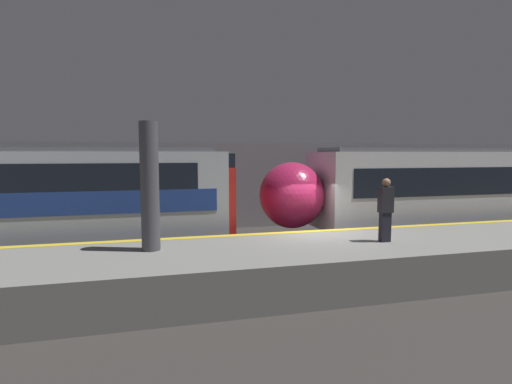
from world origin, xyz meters
The scene contains 6 objects.
ground_plane centered at (0.00, 0.00, 0.00)m, with size 120.00×120.00×0.00m, color #33302D.
platform centered at (0.00, -1.84, 0.55)m, with size 40.00×3.67×1.11m.
station_rear_barrier centered at (0.00, 6.87, 2.04)m, with size 50.00×0.15×4.08m.
support_pillar_near centered at (-5.08, -1.39, 2.74)m, with size 0.47×0.47×3.27m.
train_modern centered at (9.16, 2.38, 1.95)m, with size 19.87×2.90×3.79m.
person_waiting centered at (1.27, -2.03, 2.05)m, with size 0.38×0.24×1.78m.
Camera 1 is at (-5.01, -11.78, 3.57)m, focal length 28.00 mm.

